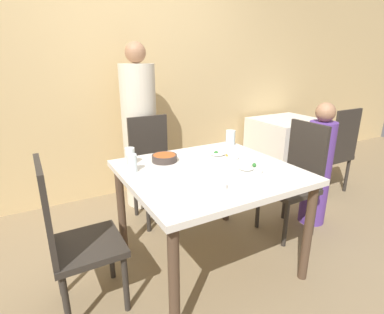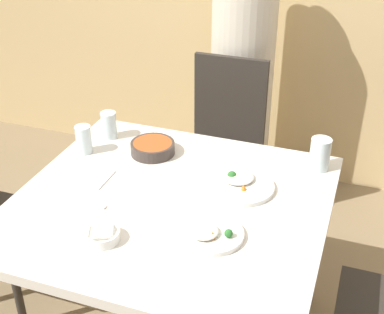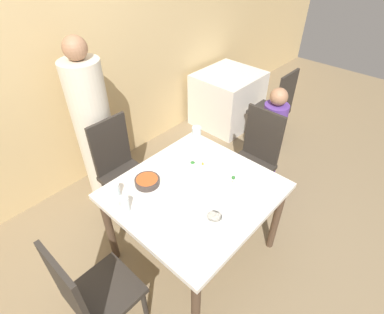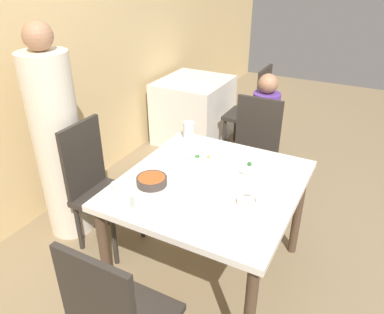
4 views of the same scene
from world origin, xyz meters
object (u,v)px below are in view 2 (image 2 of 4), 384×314
(person_adult, at_px, (242,82))
(glass_water_tall, at_px, (320,154))
(plate_rice_adult, at_px, (239,184))
(bowl_curry, at_px, (153,148))
(chair_adult_spot, at_px, (223,149))

(person_adult, height_order, glass_water_tall, person_adult)
(plate_rice_adult, relative_size, glass_water_tall, 1.96)
(glass_water_tall, bearing_deg, person_adult, 123.50)
(bowl_curry, bearing_deg, person_adult, 81.26)
(bowl_curry, relative_size, plate_rice_adult, 0.71)
(glass_water_tall, bearing_deg, chair_adult_spot, 138.66)
(plate_rice_adult, bearing_deg, person_adult, 104.50)
(chair_adult_spot, relative_size, person_adult, 0.60)
(person_adult, relative_size, plate_rice_adult, 6.29)
(chair_adult_spot, bearing_deg, bowl_curry, -103.67)
(chair_adult_spot, distance_m, person_adult, 0.41)
(bowl_curry, relative_size, glass_water_tall, 1.40)
(chair_adult_spot, height_order, glass_water_tall, chair_adult_spot)
(chair_adult_spot, xyz_separation_m, plate_rice_adult, (0.27, -0.70, 0.27))
(plate_rice_adult, bearing_deg, bowl_curry, 162.60)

